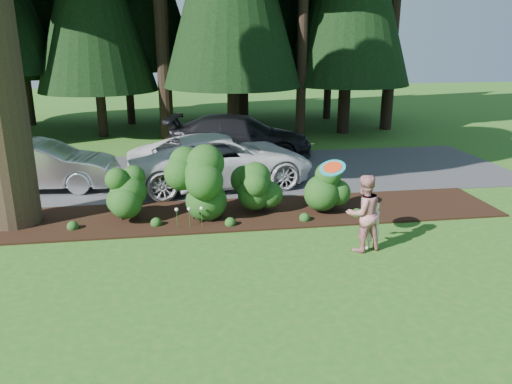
{
  "coord_description": "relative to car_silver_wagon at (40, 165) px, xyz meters",
  "views": [
    {
      "loc": [
        -0.44,
        -9.12,
        4.5
      ],
      "look_at": [
        1.13,
        1.04,
        1.3
      ],
      "focal_mm": 35.0,
      "sensor_mm": 36.0,
      "label": 1
    }
  ],
  "objects": [
    {
      "name": "ground",
      "position": [
        4.68,
        -6.43,
        -0.77
      ],
      "size": [
        80.0,
        80.0,
        0.0
      ],
      "primitive_type": "plane",
      "color": "#265F1B",
      "rests_on": "ground"
    },
    {
      "name": "mulch_bed",
      "position": [
        4.68,
        -3.18,
        -0.75
      ],
      "size": [
        16.0,
        2.5,
        0.05
      ],
      "primitive_type": "cube",
      "color": "black",
      "rests_on": "ground"
    },
    {
      "name": "driveway",
      "position": [
        4.68,
        1.07,
        -0.76
      ],
      "size": [
        22.0,
        6.0,
        0.03
      ],
      "primitive_type": "cube",
      "color": "#38383A",
      "rests_on": "ground"
    },
    {
      "name": "shrub_row",
      "position": [
        5.45,
        -3.3,
        0.04
      ],
      "size": [
        6.53,
        1.6,
        1.61
      ],
      "color": "#1F4615",
      "rests_on": "ground"
    },
    {
      "name": "lily_cluster",
      "position": [
        4.38,
        -4.03,
        -0.28
      ],
      "size": [
        0.69,
        0.09,
        0.57
      ],
      "color": "#1F4615",
      "rests_on": "ground"
    },
    {
      "name": "car_silver_wagon",
      "position": [
        0.0,
        0.0,
        0.0
      ],
      "size": [
        4.62,
        1.95,
        1.48
      ],
      "primitive_type": "imported",
      "rotation": [
        0.0,
        0.0,
        1.48
      ],
      "color": "silver",
      "rests_on": "driveway"
    },
    {
      "name": "car_white_suv",
      "position": [
        5.5,
        -0.38,
        0.06
      ],
      "size": [
        6.06,
        3.43,
        1.6
      ],
      "primitive_type": "imported",
      "rotation": [
        0.0,
        0.0,
        1.71
      ],
      "color": "silver",
      "rests_on": "driveway"
    },
    {
      "name": "car_dark_suv",
      "position": [
        6.53,
        3.37,
        0.07
      ],
      "size": [
        5.93,
        3.48,
        1.61
      ],
      "primitive_type": "imported",
      "rotation": [
        0.0,
        0.0,
        1.34
      ],
      "color": "black",
      "rests_on": "driveway"
    },
    {
      "name": "child",
      "position": [
        8.34,
        -5.83,
        -0.22
      ],
      "size": [
        0.46,
        0.36,
        1.09
      ],
      "primitive_type": "imported",
      "rotation": [
        0.0,
        0.0,
        3.43
      ],
      "color": "white",
      "rests_on": "ground"
    },
    {
      "name": "adult",
      "position": [
        8.09,
        -5.87,
        0.09
      ],
      "size": [
        0.95,
        0.81,
        1.72
      ],
      "primitive_type": "imported",
      "rotation": [
        0.0,
        0.0,
        3.36
      ],
      "color": "#B31727",
      "rests_on": "ground"
    },
    {
      "name": "frisbee",
      "position": [
        7.4,
        -5.7,
        1.09
      ],
      "size": [
        0.6,
        0.54,
        0.36
      ],
      "color": "teal",
      "rests_on": "ground"
    }
  ]
}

